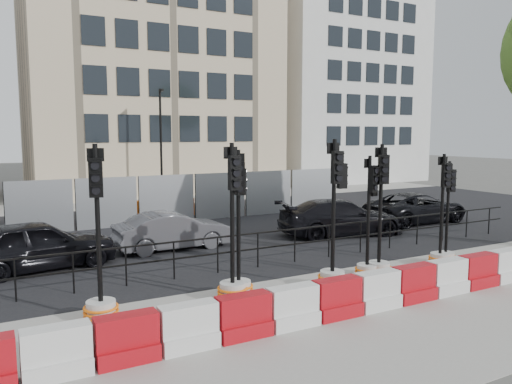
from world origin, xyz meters
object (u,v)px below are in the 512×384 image
traffic_signal_h (446,243)px  traffic_signal_d (333,254)px  car_a (37,245)px  car_c (341,217)px  traffic_signal_a (100,286)px

traffic_signal_h → traffic_signal_d: bearing=-162.6°
traffic_signal_d → car_a: size_ratio=0.83×
traffic_signal_h → car_c: bearing=105.0°
traffic_signal_d → car_c: (4.04, 4.92, -0.18)m
traffic_signal_h → car_c: traffic_signal_h is taller
traffic_signal_h → car_a: traffic_signal_h is taller
car_a → car_c: 10.09m
traffic_signal_a → car_a: size_ratio=0.81×
traffic_signal_a → car_a: (-0.75, 4.63, -0.02)m
traffic_signal_h → car_a: (-10.20, 4.80, 0.09)m
traffic_signal_d → traffic_signal_h: size_ratio=1.22×
car_a → car_c: car_a is taller
traffic_signal_d → car_c: traffic_signal_d is taller
traffic_signal_a → car_c: traffic_signal_a is taller
traffic_signal_a → car_c: size_ratio=0.72×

